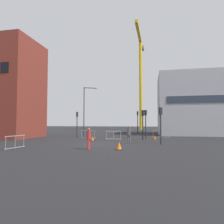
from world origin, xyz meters
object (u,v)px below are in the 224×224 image
(construction_crane, at_px, (141,70))
(traffic_light_median, at_px, (143,120))
(traffic_light_corner, at_px, (161,119))
(traffic_light_near, at_px, (77,120))
(pedestrian_walking, at_px, (129,133))
(traffic_cone_by_barrier, at_px, (155,138))
(traffic_light_far, at_px, (138,119))
(pedestrian_waiting, at_px, (89,137))
(traffic_light_island, at_px, (146,119))
(traffic_cone_orange, at_px, (119,146))
(traffic_cone_striped, at_px, (93,139))
(streetlamp_tall, at_px, (86,107))

(construction_crane, xyz_separation_m, traffic_light_median, (1.80, -32.38, -14.84))
(traffic_light_corner, relative_size, traffic_light_near, 0.99)
(traffic_light_corner, height_order, pedestrian_walking, traffic_light_corner)
(traffic_cone_by_barrier, bearing_deg, traffic_light_median, -155.02)
(traffic_light_far, bearing_deg, pedestrian_waiting, -97.58)
(traffic_light_near, xyz_separation_m, traffic_light_far, (8.24, 7.59, 0.25))
(traffic_light_island, xyz_separation_m, traffic_cone_by_barrier, (1.10, -1.37, -2.31))
(traffic_light_island, xyz_separation_m, pedestrian_walking, (-1.51, -6.62, -1.49))
(traffic_light_median, distance_m, pedestrian_waiting, 10.23)
(traffic_light_far, bearing_deg, traffic_light_corner, -77.85)
(traffic_light_island, bearing_deg, traffic_light_far, 100.94)
(construction_crane, relative_size, traffic_light_island, 7.01)
(traffic_light_median, bearing_deg, traffic_cone_orange, -99.67)
(traffic_light_median, relative_size, traffic_light_island, 0.96)
(traffic_cone_striped, bearing_deg, construction_crane, 83.54)
(traffic_cone_striped, bearing_deg, traffic_light_median, 21.17)
(traffic_light_far, distance_m, traffic_cone_striped, 13.45)
(pedestrian_walking, distance_m, traffic_cone_by_barrier, 5.92)
(traffic_light_corner, relative_size, pedestrian_waiting, 2.11)
(pedestrian_walking, height_order, traffic_cone_orange, pedestrian_walking)
(traffic_light_far, bearing_deg, traffic_cone_striped, -109.58)
(pedestrian_walking, bearing_deg, traffic_light_median, 75.19)
(pedestrian_waiting, distance_m, traffic_cone_by_barrier, 11.34)
(traffic_cone_striped, distance_m, traffic_cone_orange, 7.92)
(pedestrian_walking, relative_size, traffic_cone_by_barrier, 3.66)
(streetlamp_tall, height_order, traffic_light_near, streetlamp_tall)
(traffic_cone_by_barrier, distance_m, traffic_cone_orange, 10.02)
(construction_crane, relative_size, pedestrian_walking, 14.64)
(traffic_light_median, xyz_separation_m, traffic_cone_orange, (-1.52, -8.93, -2.18))
(streetlamp_tall, height_order, traffic_light_island, streetlamp_tall)
(traffic_cone_orange, bearing_deg, traffic_light_island, 80.56)
(streetlamp_tall, distance_m, traffic_light_near, 3.28)
(construction_crane, relative_size, traffic_cone_striped, 51.00)
(construction_crane, bearing_deg, traffic_light_far, -88.67)
(traffic_cone_by_barrier, bearing_deg, pedestrian_waiting, -117.90)
(construction_crane, distance_m, traffic_cone_striped, 38.77)
(construction_crane, height_order, traffic_cone_orange, construction_crane)
(traffic_light_corner, bearing_deg, traffic_light_far, 102.15)
(streetlamp_tall, relative_size, traffic_light_island, 2.04)
(traffic_light_island, relative_size, traffic_cone_orange, 6.27)
(streetlamp_tall, relative_size, traffic_cone_by_barrier, 15.62)
(traffic_cone_by_barrier, height_order, traffic_cone_striped, traffic_cone_striped)
(pedestrian_waiting, bearing_deg, streetlamp_tall, 109.59)
(construction_crane, relative_size, traffic_cone_by_barrier, 53.61)
(pedestrian_waiting, relative_size, traffic_cone_by_barrier, 3.47)
(traffic_light_median, distance_m, pedestrian_walking, 4.96)
(traffic_light_corner, relative_size, pedestrian_walking, 2.00)
(traffic_light_corner, relative_size, traffic_cone_orange, 6.00)
(construction_crane, relative_size, traffic_light_median, 7.27)
(traffic_light_median, bearing_deg, traffic_cone_striped, -158.83)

